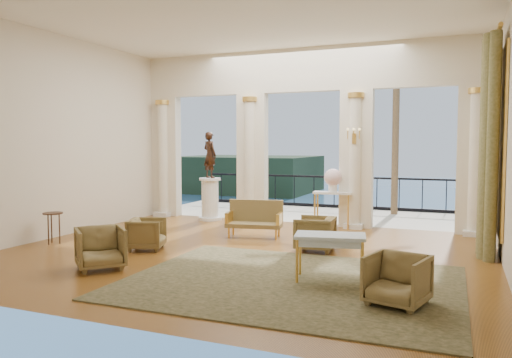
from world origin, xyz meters
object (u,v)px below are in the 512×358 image
at_px(statue, 210,155).
at_px(side_table, 53,217).
at_px(armchair_a, 100,246).
at_px(settee, 255,219).
at_px(pedestal, 210,200).
at_px(armchair_b, 397,278).
at_px(console_table, 333,198).
at_px(game_table, 330,239).
at_px(armchair_c, 315,232).
at_px(armchair_d, 147,232).

bearing_deg(statue, side_table, 94.51).
relative_size(armchair_a, side_table, 1.18).
height_order(settee, side_table, settee).
bearing_deg(pedestal, armchair_b, -44.71).
bearing_deg(console_table, game_table, -83.61).
bearing_deg(side_table, settee, 33.31).
xyz_separation_m(armchair_a, statue, (-0.82, 5.46, 1.39)).
xyz_separation_m(settee, console_table, (1.32, 1.85, 0.34)).
bearing_deg(armchair_c, console_table, -177.20).
xyz_separation_m(armchair_b, side_table, (-7.08, 1.39, 0.19)).
bearing_deg(armchair_b, armchair_d, 176.33).
relative_size(armchair_a, pedestal, 0.67).
xyz_separation_m(armchair_c, settee, (-1.65, 0.93, 0.03)).
bearing_deg(armchair_b, armchair_c, 138.50).
distance_m(armchair_b, console_table, 6.01).
xyz_separation_m(pedestal, side_table, (-1.49, -4.14, 0.01)).
height_order(statue, side_table, statue).
height_order(armchair_b, armchair_d, armchair_b).
xyz_separation_m(console_table, side_table, (-4.88, -4.19, -0.18)).
height_order(armchair_a, settee, settee).
xyz_separation_m(armchair_d, pedestal, (-0.64, 3.88, 0.21)).
bearing_deg(armchair_d, statue, -10.91).
bearing_deg(armchair_a, settee, 23.10).
height_order(armchair_c, settee, settee).
height_order(console_table, side_table, console_table).
bearing_deg(armchair_a, game_table, -37.05).
height_order(game_table, statue, statue).
distance_m(statue, side_table, 4.57).
bearing_deg(armchair_b, side_table, -176.31).
bearing_deg(pedestal, armchair_d, -80.65).
bearing_deg(statue, armchair_c, 168.03).
bearing_deg(armchair_a, statue, 50.51).
xyz_separation_m(armchair_c, pedestal, (-3.72, 2.73, 0.19)).
distance_m(armchair_b, side_table, 7.22).
distance_m(pedestal, statue, 1.22).
bearing_deg(statue, console_table, -154.82).
distance_m(armchair_c, game_table, 2.18).
height_order(armchair_c, statue, statue).
relative_size(settee, pedestal, 1.13).
xyz_separation_m(settee, game_table, (2.45, -2.94, 0.24)).
bearing_deg(console_table, statue, 173.97).
xyz_separation_m(armchair_c, statue, (-3.72, 2.73, 1.41)).
relative_size(pedestal, statue, 0.92).
bearing_deg(console_table, armchair_c, -90.06).
xyz_separation_m(armchair_d, statue, (-0.64, 3.88, 1.43)).
height_order(pedestal, statue, statue).
distance_m(armchair_d, statue, 4.19).
distance_m(pedestal, console_table, 3.39).
height_order(armchair_d, game_table, game_table).
height_order(armchair_b, console_table, console_table).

